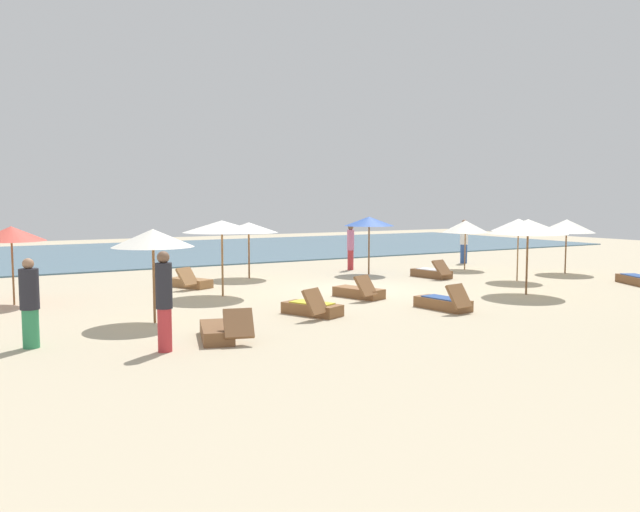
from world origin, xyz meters
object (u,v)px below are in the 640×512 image
Objects in this scene: lounger_4 at (432,273)px; person_3 at (30,303)px; umbrella_0 at (465,227)px; lounger_1 at (359,292)px; umbrella_4 at (222,226)px; lounger_6 at (638,279)px; lounger_0 at (312,308)px; person_1 at (464,241)px; lounger_3 at (219,331)px; umbrella_7 at (153,238)px; person_0 at (351,246)px; umbrella_1 at (528,227)px; umbrella_5 at (567,226)px; lounger_5 at (190,282)px; umbrella_3 at (249,228)px; umbrella_8 at (519,225)px; umbrella_2 at (369,221)px; lounger_2 at (444,303)px; person_2 at (164,300)px.

person_3 is (-13.63, -4.55, 0.68)m from lounger_4.
umbrella_0 reaches higher than lounger_1.
lounger_6 is at bearing -19.27° from umbrella_4.
person_1 reaches higher than lounger_0.
lounger_3 is 0.93× the size of person_1.
umbrella_7 is at bearing -161.25° from umbrella_0.
umbrella_4 is 1.30× the size of lounger_0.
umbrella_4 is 4.43m from lounger_0.
person_0 is 1.06× the size of person_3.
umbrella_4 is 4.08m from umbrella_7.
lounger_3 is at bearing -148.84° from person_1.
umbrella_0 is at bearing 62.66° from umbrella_1.
umbrella_0 reaches higher than lounger_4.
umbrella_5 is 1.19× the size of lounger_0.
umbrella_7 is at bearing -133.33° from umbrella_4.
lounger_5 is 1.01× the size of lounger_6.
umbrella_3 is 0.97× the size of umbrella_7.
lounger_3 is at bearing -163.97° from umbrella_8.
umbrella_1 reaches higher than umbrella_2.
lounger_2 is (-3.82, -0.75, -1.84)m from umbrella_1.
person_0 is at bearing 177.05° from person_1.
lounger_3 is at bearing -104.08° from lounger_5.
person_1 is (14.87, 8.99, 0.81)m from lounger_3.
person_1 is (1.74, 1.93, -0.75)m from umbrella_0.
lounger_0 reaches higher than lounger_4.
umbrella_5 is at bearing 15.28° from person_2.
lounger_6 is (6.12, -6.86, -1.82)m from umbrella_2.
umbrella_3 is at bearing 156.94° from umbrella_5.
umbrella_7 is at bearing -128.62° from umbrella_3.
umbrella_2 is 11.93m from lounger_3.
lounger_3 is at bearing -18.70° from person_3.
lounger_4 is (4.03, 5.27, -0.00)m from lounger_2.
lounger_4 is 3.87m from person_0.
lounger_3 is (-5.43, -3.09, -0.00)m from lounger_1.
umbrella_8 is (-3.25, -0.62, 0.13)m from umbrella_5.
umbrella_0 is 2.70m from person_1.
umbrella_3 is at bearing 78.07° from lounger_0.
umbrella_4 is 1.09× the size of umbrella_5.
person_1 reaches higher than lounger_2.
lounger_5 is at bearing -179.04° from umbrella_2.
lounger_3 is 1.01× the size of lounger_4.
lounger_0 is at bearing 25.56° from lounger_3.
umbrella_5 is (13.36, -1.21, -0.22)m from umbrella_4.
person_0 is (6.96, 3.94, -1.09)m from umbrella_4.
lounger_0 is (3.59, -0.97, -1.76)m from umbrella_7.
umbrella_2 is at bearing 19.22° from umbrella_4.
lounger_2 is 0.89× the size of person_1.
lounger_4 is at bearing 16.78° from umbrella_7.
umbrella_8 is 7.08m from lounger_1.
umbrella_7 reaches higher than lounger_3.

